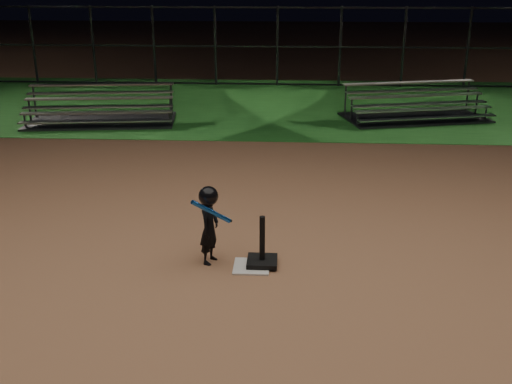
# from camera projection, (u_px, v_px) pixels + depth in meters

# --- Properties ---
(ground) EXTENTS (80.00, 80.00, 0.00)m
(ground) POSITION_uv_depth(u_px,v_px,m) (251.00, 267.00, 7.66)
(ground) COLOR #946343
(ground) RESTS_ON ground
(grass_strip) EXTENTS (60.00, 8.00, 0.01)m
(grass_strip) POSITION_uv_depth(u_px,v_px,m) (274.00, 104.00, 17.04)
(grass_strip) COLOR #1D5B1D
(grass_strip) RESTS_ON ground
(home_plate) EXTENTS (0.45, 0.45, 0.02)m
(home_plate) POSITION_uv_depth(u_px,v_px,m) (251.00, 266.00, 7.66)
(home_plate) COLOR beige
(home_plate) RESTS_ON ground
(batting_tee) EXTENTS (0.38, 0.38, 0.64)m
(batting_tee) POSITION_uv_depth(u_px,v_px,m) (262.00, 256.00, 7.68)
(batting_tee) COLOR black
(batting_tee) RESTS_ON home_plate
(child_batter) EXTENTS (0.49, 0.50, 1.03)m
(child_batter) POSITION_uv_depth(u_px,v_px,m) (209.00, 223.00, 7.62)
(child_batter) COLOR black
(child_batter) RESTS_ON ground
(bleacher_left) EXTENTS (3.75, 2.17, 0.87)m
(bleacher_left) POSITION_uv_depth(u_px,v_px,m) (101.00, 115.00, 14.93)
(bleacher_left) COLOR #A8A8AD
(bleacher_left) RESTS_ON ground
(bleacher_right) EXTENTS (3.81, 2.50, 0.86)m
(bleacher_right) POSITION_uv_depth(u_px,v_px,m) (415.00, 112.00, 15.28)
(bleacher_right) COLOR silver
(bleacher_right) RESTS_ON ground
(backstop_fence) EXTENTS (20.08, 0.08, 2.50)m
(backstop_fence) POSITION_uv_depth(u_px,v_px,m) (277.00, 47.00, 19.43)
(backstop_fence) COLOR #38383D
(backstop_fence) RESTS_ON ground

